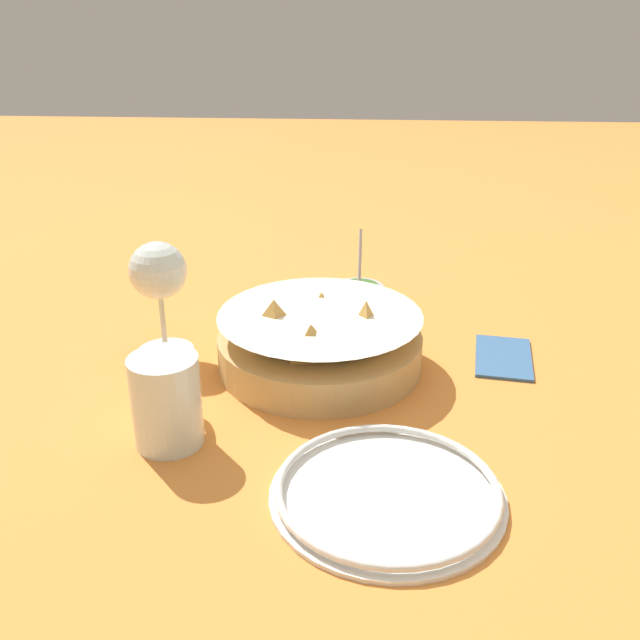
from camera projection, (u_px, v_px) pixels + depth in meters
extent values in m
plane|color=orange|center=(333.00, 370.00, 0.88)|extent=(4.00, 4.00, 0.00)
cylinder|color=tan|center=(320.00, 351.00, 0.88)|extent=(0.25, 0.25, 0.04)
cone|color=#EDE5C6|center=(320.00, 340.00, 0.87)|extent=(0.25, 0.25, 0.07)
cylinder|color=#3D842D|center=(320.00, 349.00, 0.88)|extent=(0.19, 0.19, 0.01)
pyramid|color=gold|center=(321.00, 310.00, 0.91)|extent=(0.07, 0.07, 0.05)
pyramid|color=gold|center=(274.00, 323.00, 0.86)|extent=(0.06, 0.07, 0.06)
pyramid|color=gold|center=(311.00, 345.00, 0.81)|extent=(0.08, 0.08, 0.05)
pyramid|color=gold|center=(366.00, 324.00, 0.86)|extent=(0.06, 0.05, 0.06)
cylinder|color=#B7B7BC|center=(359.00, 296.00, 1.05)|extent=(0.07, 0.07, 0.03)
cylinder|color=#42702D|center=(359.00, 292.00, 1.05)|extent=(0.06, 0.06, 0.02)
cylinder|color=#B7B7BC|center=(360.00, 266.00, 1.05)|extent=(0.06, 0.00, 0.10)
cylinder|color=silver|center=(166.00, 350.00, 0.92)|extent=(0.07, 0.07, 0.00)
cylinder|color=silver|center=(163.00, 321.00, 0.91)|extent=(0.01, 0.01, 0.08)
sphere|color=silver|center=(158.00, 270.00, 0.88)|extent=(0.07, 0.07, 0.07)
sphere|color=#E5B77F|center=(159.00, 277.00, 0.88)|extent=(0.05, 0.05, 0.05)
cylinder|color=silver|center=(166.00, 401.00, 0.71)|extent=(0.07, 0.07, 0.10)
cylinder|color=orange|center=(167.00, 411.00, 0.72)|extent=(0.06, 0.06, 0.07)
torus|color=silver|center=(176.00, 380.00, 0.75)|extent=(0.07, 0.01, 0.07)
cylinder|color=white|center=(387.00, 494.00, 0.65)|extent=(0.22, 0.22, 0.01)
torus|color=white|center=(387.00, 488.00, 0.65)|extent=(0.21, 0.21, 0.01)
cube|color=#38608E|center=(504.00, 356.00, 0.90)|extent=(0.12, 0.08, 0.01)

